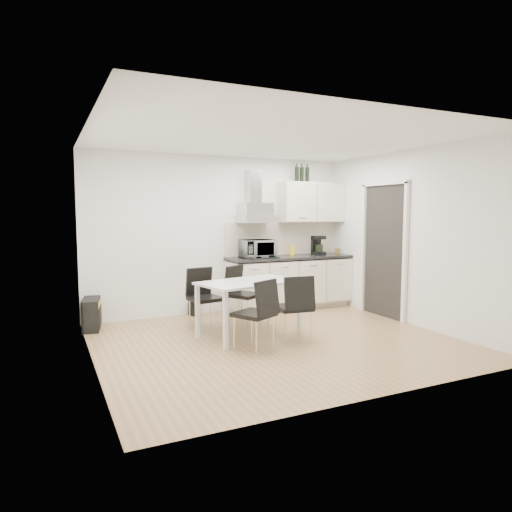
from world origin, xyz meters
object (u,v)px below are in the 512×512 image
at_px(chair_far_right, 245,296).
at_px(floor_speaker, 195,307).
at_px(dining_table, 250,287).
at_px(chair_far_left, 206,299).
at_px(kitchenette, 290,261).
at_px(guitar_amp, 91,314).
at_px(chair_near_right, 293,308).
at_px(chair_near_left, 254,315).

bearing_deg(chair_far_right, floor_speaker, -93.84).
relative_size(dining_table, chair_far_left, 1.68).
bearing_deg(chair_far_right, chair_far_left, -28.80).
bearing_deg(kitchenette, chair_far_left, -156.65).
bearing_deg(guitar_amp, floor_speaker, 18.80).
xyz_separation_m(dining_table, chair_far_right, (0.18, 0.57, -0.22)).
distance_m(dining_table, chair_far_right, 0.64).
height_order(dining_table, guitar_amp, dining_table).
height_order(chair_near_right, floor_speaker, chair_near_right).
height_order(chair_far_right, chair_near_left, same).
relative_size(dining_table, chair_far_right, 1.68).
bearing_deg(kitchenette, chair_near_right, -118.37).
height_order(chair_far_left, chair_near_left, same).
bearing_deg(chair_far_right, dining_table, 41.39).
bearing_deg(chair_near_right, floor_speaker, 115.42).
xyz_separation_m(chair_far_right, guitar_amp, (-2.09, 0.67, -0.21)).
xyz_separation_m(dining_table, floor_speaker, (-0.31, 1.50, -0.53)).
height_order(dining_table, chair_far_left, chair_far_left).
relative_size(chair_far_left, chair_far_right, 1.00).
bearing_deg(dining_table, chair_near_left, -122.74).
distance_m(dining_table, chair_near_left, 0.72).
xyz_separation_m(chair_far_left, guitar_amp, (-1.48, 0.70, -0.21)).
relative_size(chair_near_left, floor_speaker, 3.35).
height_order(chair_far_right, chair_near_right, same).
relative_size(chair_near_left, chair_near_right, 1.00).
relative_size(chair_far_left, guitar_amp, 1.54).
bearing_deg(chair_near_right, dining_table, 133.23).
xyz_separation_m(chair_far_right, chair_near_right, (0.21, -1.09, 0.00)).
relative_size(kitchenette, chair_far_left, 2.86).
bearing_deg(guitar_amp, kitchenette, 11.45).
xyz_separation_m(dining_table, chair_near_right, (0.38, -0.51, -0.22)).
bearing_deg(kitchenette, chair_near_left, -129.29).
distance_m(chair_far_left, guitar_amp, 1.65).
bearing_deg(dining_table, kitchenette, 31.25).
distance_m(kitchenette, chair_far_right, 1.48).
relative_size(chair_near_left, guitar_amp, 1.54).
bearing_deg(dining_table, chair_far_left, 116.33).
bearing_deg(floor_speaker, chair_far_right, -86.80).
bearing_deg(chair_near_left, guitar_amp, 104.47).
xyz_separation_m(chair_near_left, chair_near_right, (0.62, 0.13, 0.00)).
bearing_deg(chair_far_right, kitchenette, -179.33).
bearing_deg(chair_near_left, chair_far_left, 72.63).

